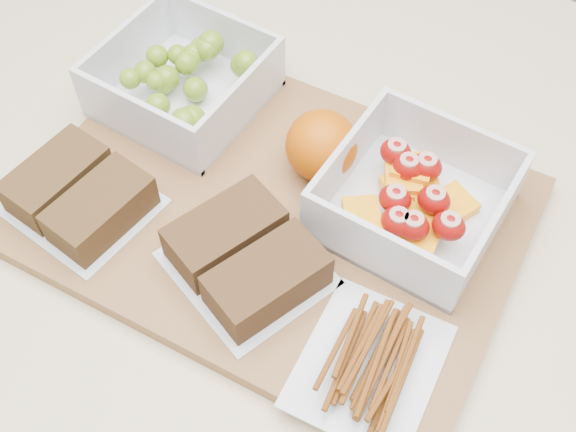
% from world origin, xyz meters
% --- Properties ---
extents(counter, '(1.20, 0.90, 0.90)m').
position_xyz_m(counter, '(0.00, 0.00, 0.45)').
color(counter, beige).
rests_on(counter, ground).
extents(cutting_board, '(0.44, 0.33, 0.02)m').
position_xyz_m(cutting_board, '(-0.03, 0.01, 0.91)').
color(cutting_board, olive).
rests_on(cutting_board, counter).
extents(grape_container, '(0.14, 0.14, 0.06)m').
position_xyz_m(grape_container, '(-0.17, 0.08, 0.94)').
color(grape_container, silver).
rests_on(grape_container, cutting_board).
extents(fruit_container, '(0.14, 0.14, 0.06)m').
position_xyz_m(fruit_container, '(0.08, 0.07, 0.94)').
color(fruit_container, silver).
rests_on(fruit_container, cutting_board).
extents(orange, '(0.06, 0.06, 0.06)m').
position_xyz_m(orange, '(-0.01, 0.07, 0.95)').
color(orange, '#CD5704').
rests_on(orange, cutting_board).
extents(sandwich_bag_left, '(0.12, 0.11, 0.04)m').
position_xyz_m(sandwich_bag_left, '(-0.17, -0.07, 0.93)').
color(sandwich_bag_left, silver).
rests_on(sandwich_bag_left, cutting_board).
extents(sandwich_bag_center, '(0.15, 0.14, 0.04)m').
position_xyz_m(sandwich_bag_center, '(-0.01, -0.05, 0.93)').
color(sandwich_bag_center, silver).
rests_on(sandwich_bag_center, cutting_board).
extents(pretzel_bag, '(0.11, 0.13, 0.03)m').
position_xyz_m(pretzel_bag, '(0.12, -0.07, 0.93)').
color(pretzel_bag, silver).
rests_on(pretzel_bag, cutting_board).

